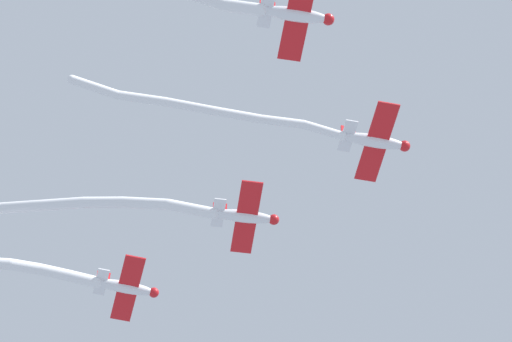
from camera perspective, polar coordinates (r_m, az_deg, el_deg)
name	(u,v)px	position (r m, az deg, el deg)	size (l,w,h in m)	color
airplane_lead	(376,141)	(83.95, 6.08, 1.51)	(5.51, 7.24, 1.79)	white
smoke_trail_lead	(211,110)	(81.36, -2.31, 3.12)	(19.83, 6.72, 1.64)	white
airplane_left_wing	(246,216)	(87.72, -0.51, -2.31)	(5.47, 7.23, 1.79)	white
smoke_trail_left_wing	(3,211)	(91.28, -12.65, -1.96)	(34.19, 3.63, 3.36)	white
airplane_right_wing	(297,15)	(78.36, 2.09, 7.89)	(5.49, 7.24, 1.79)	white
airplane_slot	(127,287)	(92.69, -6.52, -5.87)	(5.53, 7.23, 1.79)	white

